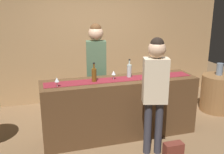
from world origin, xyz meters
name	(u,v)px	position (x,y,z in m)	size (l,w,h in m)	color
ground_plane	(120,134)	(0.00, 0.00, 0.00)	(10.00, 10.00, 0.00)	brown
back_wall	(94,35)	(0.00, 1.90, 1.45)	(6.00, 0.12, 2.90)	tan
bar_counter	(120,108)	(0.00, 0.00, 0.49)	(2.51, 0.60, 0.97)	#543821
counter_runner_cloth	(120,79)	(0.00, 0.00, 0.98)	(2.38, 0.28, 0.01)	maroon
wine_bottle_amber	(94,75)	(-0.43, -0.01, 1.09)	(0.07, 0.07, 0.30)	brown
wine_bottle_clear	(129,71)	(0.18, 0.07, 1.09)	(0.07, 0.07, 0.30)	#B2C6C1
wine_glass_near_customer	(57,80)	(-1.00, -0.11, 1.08)	(0.07, 0.07, 0.14)	silver
wine_glass_mid_counter	(114,73)	(-0.10, 0.02, 1.08)	(0.07, 0.07, 0.14)	silver
bartender	(96,62)	(-0.25, 0.58, 1.14)	(0.37, 0.26, 1.81)	#26262B
customer_sipping	(155,84)	(0.29, -0.66, 1.06)	(0.38, 0.28, 1.71)	#33333D
round_side_table	(218,93)	(2.24, 0.42, 0.37)	(0.68, 0.68, 0.74)	olive
vase_on_side_table	(220,69)	(2.26, 0.48, 0.86)	(0.13, 0.13, 0.24)	slate
handbag	(173,150)	(0.53, -0.85, 0.11)	(0.28, 0.14, 0.22)	brown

